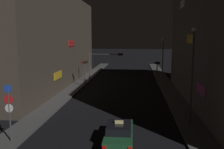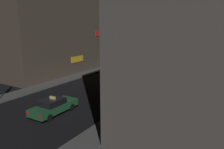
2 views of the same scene
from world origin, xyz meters
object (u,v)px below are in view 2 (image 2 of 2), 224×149
object	(u,v)px
taxi	(54,106)
traffic_light_right_kerb	(173,58)
traffic_light_overhead	(127,49)
street_lamp_far_block	(188,41)
traffic_light_left_kerb	(106,55)
street_lamp_near_block	(131,58)

from	to	relation	value
taxi	traffic_light_right_kerb	distance (m)	21.96
traffic_light_overhead	street_lamp_far_block	distance (m)	10.51
traffic_light_left_kerb	street_lamp_far_block	distance (m)	14.15
traffic_light_overhead	traffic_light_left_kerb	world-z (taller)	traffic_light_overhead
traffic_light_right_kerb	street_lamp_near_block	world-z (taller)	street_lamp_near_block
traffic_light_overhead	street_lamp_far_block	size ratio (longest dim) A/B	0.77
taxi	traffic_light_left_kerb	world-z (taller)	traffic_light_left_kerb
traffic_light_left_kerb	street_lamp_far_block	size ratio (longest dim) A/B	0.57
street_lamp_far_block	street_lamp_near_block	bearing A→B (deg)	-90.04
traffic_light_overhead	traffic_light_left_kerb	size ratio (longest dim) A/B	1.36
street_lamp_near_block	taxi	bearing A→B (deg)	-143.67
taxi	traffic_light_left_kerb	bearing A→B (deg)	109.04
traffic_light_left_kerb	street_lamp_near_block	xyz separation A→B (m)	(11.70, -14.10, 2.12)
traffic_light_overhead	traffic_light_left_kerb	bearing A→B (deg)	-122.15
traffic_light_right_kerb	taxi	bearing A→B (deg)	-101.10
traffic_light_right_kerb	traffic_light_overhead	bearing A→B (deg)	179.41
traffic_light_overhead	traffic_light_right_kerb	distance (m)	8.35
taxi	traffic_light_overhead	world-z (taller)	traffic_light_overhead
street_lamp_far_block	traffic_light_overhead	bearing A→B (deg)	-156.57
traffic_light_overhead	street_lamp_near_block	size ratio (longest dim) A/B	0.69
street_lamp_far_block	traffic_light_left_kerb	bearing A→B (deg)	-147.06
taxi	traffic_light_right_kerb	world-z (taller)	traffic_light_right_kerb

